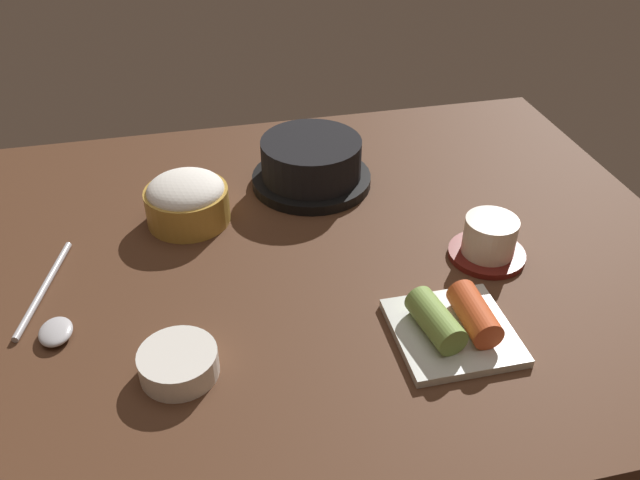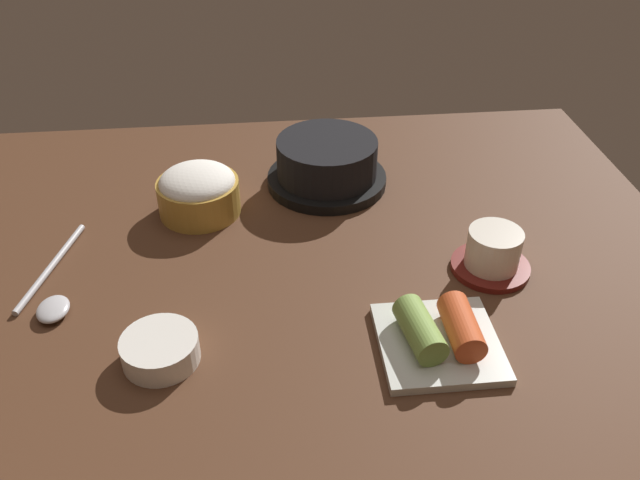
# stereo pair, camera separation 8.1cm
# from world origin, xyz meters

# --- Properties ---
(dining_table) EXTENTS (1.00, 0.76, 0.02)m
(dining_table) POSITION_xyz_m (0.00, 0.00, 0.01)
(dining_table) COLOR #4C2D1C
(dining_table) RESTS_ON ground
(stone_pot) EXTENTS (0.18, 0.18, 0.07)m
(stone_pot) POSITION_xyz_m (0.05, 0.16, 0.06)
(stone_pot) COLOR black
(stone_pot) RESTS_ON dining_table
(rice_bowl) EXTENTS (0.11, 0.11, 0.07)m
(rice_bowl) POSITION_xyz_m (-0.13, 0.11, 0.05)
(rice_bowl) COLOR #B78C38
(rice_bowl) RESTS_ON dining_table
(tea_cup_with_saucer) EXTENTS (0.10, 0.10, 0.06)m
(tea_cup_with_saucer) POSITION_xyz_m (0.23, -0.06, 0.05)
(tea_cup_with_saucer) COLOR maroon
(tea_cup_with_saucer) RESTS_ON dining_table
(kimchi_plate) EXTENTS (0.13, 0.13, 0.04)m
(kimchi_plate) POSITION_xyz_m (0.13, -0.18, 0.04)
(kimchi_plate) COLOR silver
(kimchi_plate) RESTS_ON dining_table
(side_bowl_near) EXTENTS (0.08, 0.08, 0.03)m
(side_bowl_near) POSITION_xyz_m (-0.16, -0.17, 0.04)
(side_bowl_near) COLOR white
(side_bowl_near) RESTS_ON dining_table
(spoon) EXTENTS (0.06, 0.19, 0.01)m
(spoon) POSITION_xyz_m (-0.30, -0.06, 0.03)
(spoon) COLOR #B7B7BC
(spoon) RESTS_ON dining_table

